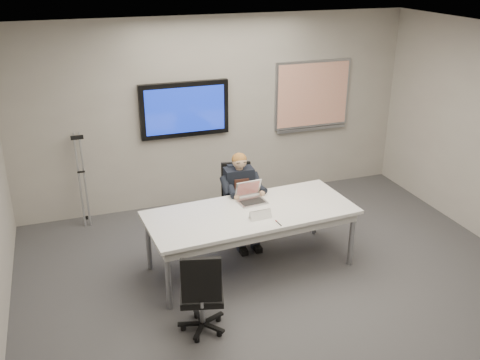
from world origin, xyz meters
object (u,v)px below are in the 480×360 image
object	(u,v)px
conference_table	(251,218)
office_chair_near	(202,307)
office_chair_far	(238,213)
seated_person	(243,209)
laptop	(250,196)

from	to	relation	value
conference_table	office_chair_near	world-z (taller)	office_chair_near
conference_table	office_chair_far	distance (m)	0.94
seated_person	office_chair_near	bearing A→B (deg)	-118.60
office_chair_far	office_chair_near	xyz separation A→B (m)	(-1.01, -1.86, -0.01)
office_chair_near	office_chair_far	bearing A→B (deg)	-104.12
seated_person	laptop	size ratio (longest dim) A/B	3.38
conference_table	office_chair_far	xyz separation A→B (m)	(0.13, 0.86, -0.37)
office_chair_near	conference_table	bearing A→B (deg)	-117.06
office_chair_far	conference_table	bearing A→B (deg)	-88.12
conference_table	laptop	xyz separation A→B (m)	(0.09, 0.27, 0.15)
office_chair_near	laptop	size ratio (longest dim) A/B	2.69
office_chair_near	seated_person	bearing A→B (deg)	-107.22
office_chair_near	laptop	bearing A→B (deg)	-113.06
office_chair_near	laptop	distance (m)	1.69
office_chair_far	office_chair_near	size ratio (longest dim) A/B	1.03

